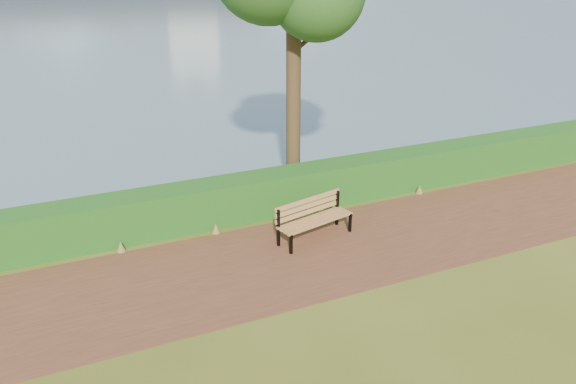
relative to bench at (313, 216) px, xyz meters
name	(u,v)px	position (x,y,z in m)	size (l,w,h in m)	color
ground	(298,265)	(-0.81, -0.98, -0.52)	(140.00, 140.00, 0.00)	#444F16
path	(292,258)	(-0.81, -0.68, -0.52)	(40.00, 3.40, 0.01)	#542E1C
hedge	(252,196)	(-0.81, 1.62, -0.02)	(32.00, 0.85, 1.00)	#134413
bench	(313,216)	(0.00, 0.00, 0.00)	(1.88, 0.93, 0.91)	black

